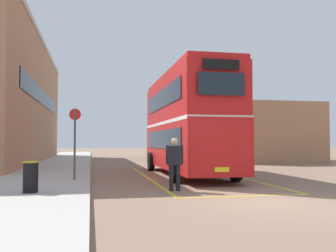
# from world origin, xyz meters

# --- Properties ---
(ground_plane) EXTENTS (135.60, 135.60, 0.00)m
(ground_plane) POSITION_xyz_m (0.00, 14.40, 0.00)
(ground_plane) COLOR #846651
(sidewalk_left) EXTENTS (4.00, 57.60, 0.14)m
(sidewalk_left) POSITION_xyz_m (-6.50, 16.80, 0.07)
(sidewalk_left) COLOR #B2ADA3
(sidewalk_left) RESTS_ON ground
(brick_building_left) EXTENTS (6.08, 25.55, 9.31)m
(brick_building_left) POSITION_xyz_m (-11.08, 20.73, 4.66)
(brick_building_left) COLOR #AD7A56
(brick_building_left) RESTS_ON ground
(depot_building_right) EXTENTS (7.31, 15.70, 4.55)m
(depot_building_right) POSITION_xyz_m (9.12, 23.31, 2.28)
(depot_building_right) COLOR #AD7A56
(depot_building_right) RESTS_ON ground
(double_decker_bus) EXTENTS (2.84, 10.00, 4.75)m
(double_decker_bus) POSITION_xyz_m (-0.02, 8.21, 2.51)
(double_decker_bus) COLOR black
(double_decker_bus) RESTS_ON ground
(single_deck_bus) EXTENTS (3.07, 10.00, 3.02)m
(single_deck_bus) POSITION_xyz_m (2.36, 25.74, 1.64)
(single_deck_bus) COLOR black
(single_deck_bus) RESTS_ON ground
(pedestrian_boarding) EXTENTS (0.57, 0.26, 1.71)m
(pedestrian_boarding) POSITION_xyz_m (-1.83, 2.83, 0.99)
(pedestrian_boarding) COLOR black
(pedestrian_boarding) RESTS_ON ground
(litter_bin) EXTENTS (0.44, 0.44, 0.89)m
(litter_bin) POSITION_xyz_m (-6.17, 2.29, 0.59)
(litter_bin) COLOR black
(litter_bin) RESTS_ON sidewalk_left
(bus_stop_sign) EXTENTS (0.44, 0.08, 2.72)m
(bus_stop_sign) POSITION_xyz_m (-5.09, 5.73, 1.77)
(bus_stop_sign) COLOR #4C4C51
(bus_stop_sign) RESTS_ON sidewalk_left
(bay_marking_yellow) EXTENTS (4.24, 12.01, 0.01)m
(bay_marking_yellow) POSITION_xyz_m (-0.03, 6.34, 0.00)
(bay_marking_yellow) COLOR gold
(bay_marking_yellow) RESTS_ON ground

